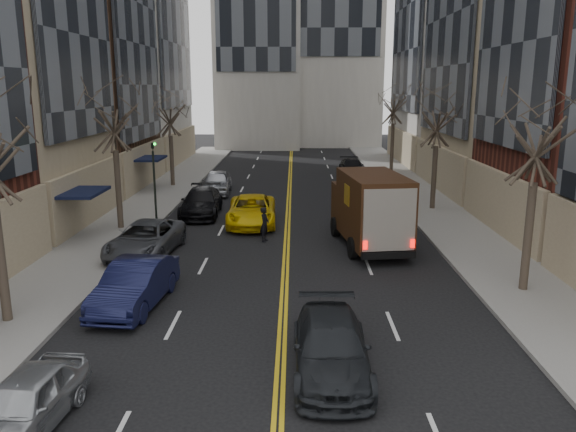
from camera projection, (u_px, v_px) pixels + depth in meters
The scene contains 20 objects.
sidewalk_left at pixel (150, 202), 36.46m from camera, with size 4.00×66.00×0.15m, color slate.
sidewalk_right at pixel (428, 203), 36.26m from camera, with size 4.00×66.00×0.15m, color slate.
tree_lf_mid at pixel (112, 103), 28.16m from camera, with size 3.20×3.20×8.91m.
tree_lf_far at pixel (169, 106), 40.95m from camera, with size 3.20×3.20×8.12m.
tree_rt_near at pixel (540, 115), 19.23m from camera, with size 3.20×3.20×8.71m.
tree_rt_mid at pixel (438, 108), 32.93m from camera, with size 3.20×3.20×8.32m.
tree_rt_far at pixel (394, 94), 47.41m from camera, with size 3.20×3.20×9.11m.
traffic_signal at pixel (154, 172), 30.95m from camera, with size 0.29×0.26×4.70m.
ups_truck at pixel (370, 210), 26.15m from camera, with size 3.29×6.74×3.55m.
observer_sedan at pixel (331, 347), 14.79m from camera, with size 1.99×4.90×1.42m.
taxi at pixel (252, 210), 30.73m from camera, with size 2.57×5.57×1.55m, color #E1BB09.
pedestrian at pixel (265, 224), 27.32m from camera, with size 0.62×0.41×1.71m, color black.
parked_lf_a at pixel (25, 403), 12.29m from camera, with size 1.55×3.85×1.31m, color #A8ACB0.
parked_lf_b at pixel (135, 284), 19.24m from camera, with size 1.68×4.81×1.58m, color black.
parked_lf_c at pixel (145, 239), 25.08m from camera, with size 2.49×5.39×1.50m, color #46484E.
parked_lf_d at pixel (201, 202), 32.88m from camera, with size 2.17×5.34×1.55m, color black.
parked_lf_e at pixel (217, 182), 39.48m from camera, with size 1.92×4.76×1.62m, color #AFB1B7.
parked_rt_a at pixel (393, 199), 33.63m from camera, with size 1.67×4.79×1.58m, color #494B50.
parked_rt_b at pixel (362, 183), 39.15m from camera, with size 2.73×5.91×1.64m, color #ABADB3.
parked_rt_c at pixel (352, 167), 47.86m from camera, with size 1.90×4.68×1.36m, color black.
Camera 1 is at (0.36, -8.62, 7.44)m, focal length 35.00 mm.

